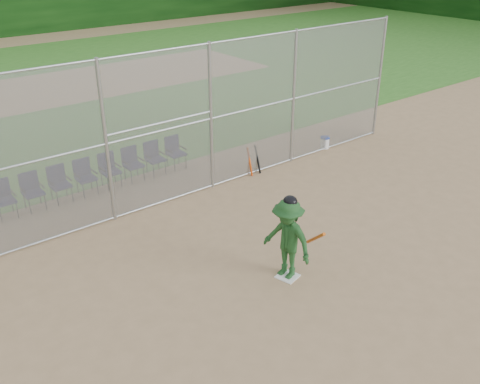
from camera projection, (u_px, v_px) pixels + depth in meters
ground at (316, 282)px, 10.92m from camera, size 100.00×100.00×0.00m
grass_strip at (22, 93)px, 23.57m from camera, size 100.00×100.00×0.00m
dirt_patch_far at (22, 93)px, 23.57m from camera, size 24.00×24.00×0.00m
backstop_fence at (179, 124)px, 13.52m from camera, size 16.09×0.09×4.00m
home_plate at (287, 276)px, 11.10m from camera, size 0.50×0.50×0.02m
batter_at_plate at (287, 239)px, 10.74m from camera, size 0.95×1.35×1.84m
water_cooler at (325, 142)px, 17.57m from camera, size 0.31×0.31×0.39m
spare_bats at (254, 160)px, 15.64m from camera, size 0.36×0.32×0.83m
chair_1 at (4, 200)px, 13.19m from camera, size 0.54×0.52×0.96m
chair_2 at (33, 192)px, 13.59m from camera, size 0.54×0.52×0.96m
chair_3 at (60, 185)px, 13.99m from camera, size 0.54×0.52×0.96m
chair_4 at (86, 178)px, 14.39m from camera, size 0.54×0.52×0.96m
chair_5 at (111, 171)px, 14.79m from camera, size 0.54×0.52×0.96m
chair_6 at (134, 165)px, 15.18m from camera, size 0.54×0.52×0.96m
chair_7 at (155, 159)px, 15.58m from camera, size 0.54×0.52×0.96m
chair_8 at (176, 153)px, 15.98m from camera, size 0.54×0.52×0.96m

